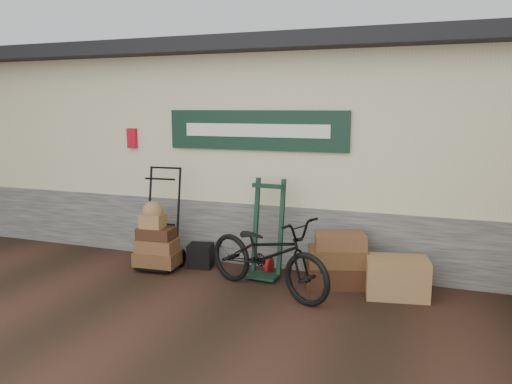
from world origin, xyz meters
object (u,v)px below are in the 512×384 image
suitcase_stack (337,259)px  wicker_hamper (397,277)px  black_trunk (201,256)px  porter_trolley (161,217)px  bicycle (267,250)px  green_barrow (267,229)px

suitcase_stack → wicker_hamper: 0.78m
suitcase_stack → black_trunk: suitcase_stack is taller
porter_trolley → wicker_hamper: 3.30m
bicycle → green_barrow: bearing=41.4°
green_barrow → wicker_hamper: 1.77m
green_barrow → black_trunk: (-1.02, 0.04, -0.49)m
porter_trolley → bicycle: porter_trolley is taller
porter_trolley → suitcase_stack: bearing=-2.2°
wicker_hamper → bicycle: bearing=-164.7°
wicker_hamper → black_trunk: wicker_hamper is taller
wicker_hamper → black_trunk: (-2.73, 0.19, -0.07)m
green_barrow → black_trunk: size_ratio=3.93×
green_barrow → bicycle: bearing=-67.5°
green_barrow → wicker_hamper: size_ratio=1.82×
green_barrow → suitcase_stack: size_ratio=1.68×
suitcase_stack → green_barrow: bearing=178.7°
suitcase_stack → wicker_hamper: (0.76, -0.13, -0.11)m
porter_trolley → wicker_hamper: size_ratio=2.00×
porter_trolley → suitcase_stack: 2.54m
wicker_hamper → bicycle: (-1.52, -0.41, 0.31)m
porter_trolley → green_barrow: porter_trolley is taller
suitcase_stack → bicycle: (-0.76, -0.54, 0.20)m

